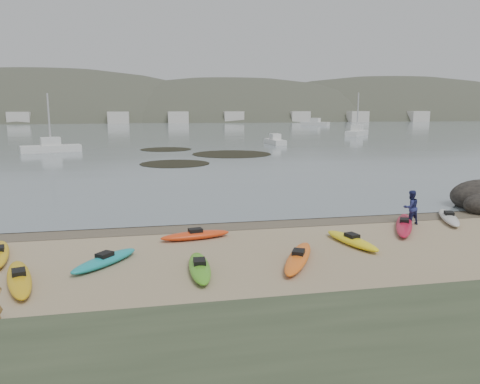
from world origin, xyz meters
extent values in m
plane|color=tan|center=(0.00, 0.00, 0.00)|extent=(600.00, 600.00, 0.00)
plane|color=brown|center=(0.00, -0.30, 0.00)|extent=(60.00, 60.00, 0.00)
plane|color=slate|center=(0.00, 300.00, 0.01)|extent=(1200.00, 1200.00, 0.00)
ellipsoid|color=gold|center=(-8.36, -6.38, 0.17)|extent=(1.71, 3.79, 0.34)
ellipsoid|color=teal|center=(-5.87, -5.08, 0.17)|extent=(2.49, 2.78, 0.34)
ellipsoid|color=red|center=(-2.40, -2.43, 0.17)|extent=(3.06, 1.20, 0.34)
ellipsoid|color=beige|center=(10.07, -1.66, 0.17)|extent=(2.17, 3.63, 0.34)
ellipsoid|color=#B1122D|center=(7.15, -2.56, 0.17)|extent=(2.95, 4.25, 0.34)
ellipsoid|color=yellow|center=(3.70, -4.47, 0.17)|extent=(1.39, 3.24, 0.34)
ellipsoid|color=#50A921|center=(-2.69, -6.48, 0.17)|extent=(0.81, 3.22, 0.34)
ellipsoid|color=orange|center=(0.88, -6.14, 0.17)|extent=(2.41, 3.75, 0.34)
imported|color=navy|center=(7.83, -1.91, 0.82)|extent=(0.87, 0.72, 1.64)
cylinder|color=black|center=(-1.58, 24.31, 0.03)|extent=(6.82, 6.82, 0.04)
cylinder|color=black|center=(5.60, 32.62, 0.03)|extent=(9.33, 9.33, 0.04)
cylinder|color=black|center=(-1.72, 40.32, 0.03)|extent=(6.65, 6.65, 0.04)
cube|color=silver|center=(-15.73, 39.53, 0.49)|extent=(7.23, 3.90, 0.98)
cube|color=silver|center=(14.69, 46.25, 0.42)|extent=(1.93, 6.03, 0.83)
cube|color=silver|center=(36.21, 63.98, 0.56)|extent=(7.03, 7.49, 1.12)
cube|color=silver|center=(46.61, 115.00, 0.60)|extent=(7.81, 7.77, 1.21)
ellipsoid|color=#384235|center=(-45.00, 195.00, -18.00)|extent=(220.00, 120.00, 80.00)
ellipsoid|color=#384235|center=(35.00, 190.00, -15.30)|extent=(200.00, 110.00, 68.00)
ellipsoid|color=#384235|center=(120.00, 200.00, -17.10)|extent=(230.00, 130.00, 76.00)
cube|color=beige|center=(-42.00, 145.00, 2.00)|extent=(7.00, 5.00, 4.00)
cube|color=beige|center=(-18.00, 145.00, 2.00)|extent=(7.00, 5.00, 4.00)
cube|color=beige|center=(6.00, 145.00, 2.00)|extent=(7.00, 5.00, 4.00)
cube|color=beige|center=(30.00, 145.00, 2.00)|extent=(7.00, 5.00, 4.00)
cube|color=beige|center=(54.00, 145.00, 2.00)|extent=(7.00, 5.00, 4.00)
cube|color=beige|center=(78.00, 145.00, 2.00)|extent=(7.00, 5.00, 4.00)
cube|color=beige|center=(102.00, 145.00, 2.00)|extent=(7.00, 5.00, 4.00)
camera|label=1|loc=(-4.33, -21.41, 5.46)|focal=35.00mm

